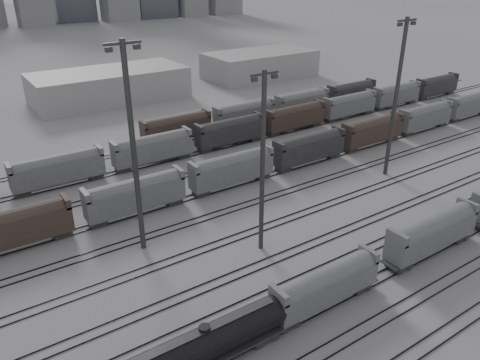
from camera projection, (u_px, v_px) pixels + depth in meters
ground at (332, 310)px, 50.70m from camera, size 900.00×900.00×0.00m
tracks at (241, 238)px, 63.79m from camera, size 220.00×71.50×0.16m
tank_car_b at (205, 345)px, 42.63m from camera, size 18.57×3.09×4.59m
hopper_car_a at (326, 284)px, 50.06m from camera, size 13.55×2.69×4.85m
hopper_car_b at (432, 231)px, 59.24m from camera, size 14.92×2.96×5.34m
light_mast_b at (133, 147)px, 55.80m from camera, size 4.29×0.69×26.80m
light_mast_c at (263, 161)px, 56.48m from camera, size 3.75×0.60×23.45m
light_mast_d at (396, 96)px, 77.12m from camera, size 4.25×0.68×26.57m
bg_string_near at (232, 171)px, 77.55m from camera, size 151.00×3.00×5.60m
bg_string_mid at (230, 133)px, 94.61m from camera, size 151.00×3.00×5.60m
bg_string_far at (274, 109)px, 109.47m from camera, size 66.00×3.00×5.60m
warehouse_mid at (110, 85)px, 125.27m from camera, size 40.00×18.00×8.00m
warehouse_right at (260, 64)px, 150.60m from camera, size 35.00×18.00×8.00m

